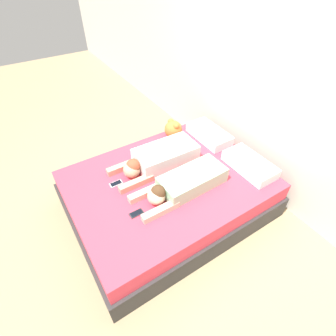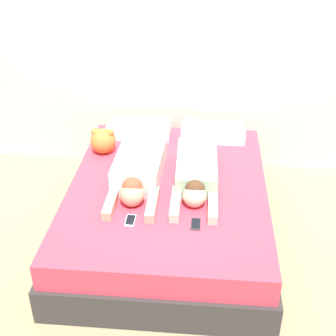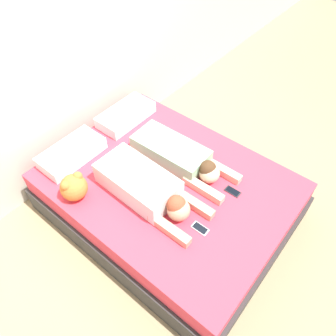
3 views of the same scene
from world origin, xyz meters
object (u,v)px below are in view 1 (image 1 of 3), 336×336
object	(u,v)px
cell_phone_left	(116,184)
plush_toy	(173,129)
pillow_head_left	(209,134)
person_right	(184,184)
pillow_head_right	(250,165)
person_left	(159,158)
bed	(168,194)
cell_phone_right	(136,213)

from	to	relation	value
cell_phone_left	plush_toy	size ratio (longest dim) A/B	0.57
pillow_head_left	plush_toy	distance (m)	0.46
cell_phone_left	pillow_head_left	bearing A→B (deg)	95.37
pillow_head_left	person_right	size ratio (longest dim) A/B	0.59
pillow_head_right	plush_toy	size ratio (longest dim) A/B	2.53
person_left	bed	bearing A→B (deg)	-7.96
person_right	cell_phone_right	world-z (taller)	person_right
pillow_head_left	person_right	xyz separation A→B (m)	(0.57, -0.80, 0.02)
pillow_head_right	cell_phone_left	bearing A→B (deg)	-113.11
pillow_head_left	person_left	world-z (taller)	person_left
bed	plush_toy	bearing A→B (deg)	142.44
pillow_head_left	plush_toy	size ratio (longest dim) A/B	2.53
cell_phone_right	plush_toy	xyz separation A→B (m)	(-0.86, 0.98, 0.11)
cell_phone_right	plush_toy	world-z (taller)	plush_toy
plush_toy	cell_phone_left	bearing A→B (deg)	-68.05
pillow_head_right	person_left	distance (m)	1.00
bed	cell_phone_right	world-z (taller)	cell_phone_right
person_left	person_right	world-z (taller)	person_left
pillow_head_right	cell_phone_right	xyz separation A→B (m)	(-0.11, -1.35, -0.05)
cell_phone_right	plush_toy	bearing A→B (deg)	131.24
pillow_head_right	cell_phone_left	xyz separation A→B (m)	(-0.57, -1.34, -0.05)
pillow_head_right	cell_phone_right	distance (m)	1.35
person_left	person_right	distance (m)	0.46
bed	cell_phone_right	xyz separation A→B (m)	(0.24, -0.50, 0.25)
pillow_head_left	plush_toy	bearing A→B (deg)	-125.88
person_right	pillow_head_left	bearing A→B (deg)	125.53
person_left	person_right	xyz separation A→B (m)	(0.46, 0.01, -0.02)
cell_phone_left	plush_toy	distance (m)	1.06
cell_phone_left	cell_phone_right	distance (m)	0.46
person_left	cell_phone_left	distance (m)	0.54
pillow_head_left	plush_toy	xyz separation A→B (m)	(-0.27, -0.37, 0.06)
person_left	pillow_head_left	bearing A→B (deg)	97.78
bed	pillow_head_left	xyz separation A→B (m)	(-0.35, 0.84, 0.30)
cell_phone_left	pillow_head_right	bearing A→B (deg)	66.89
bed	pillow_head_right	bearing A→B (deg)	67.45
pillow_head_left	person_right	distance (m)	0.98
person_left	cell_phone_right	bearing A→B (deg)	-48.22
person_left	cell_phone_right	world-z (taller)	person_left
cell_phone_left	cell_phone_right	size ratio (longest dim) A/B	1.00
pillow_head_left	cell_phone_left	size ratio (longest dim) A/B	4.44
person_left	cell_phone_right	size ratio (longest dim) A/B	7.51
person_right	cell_phone_right	distance (m)	0.55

